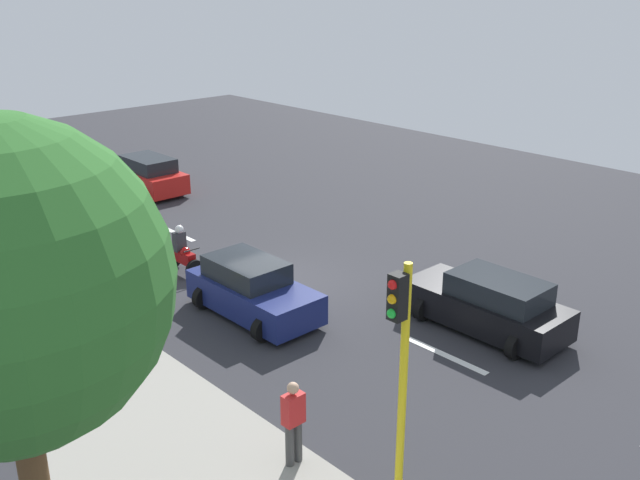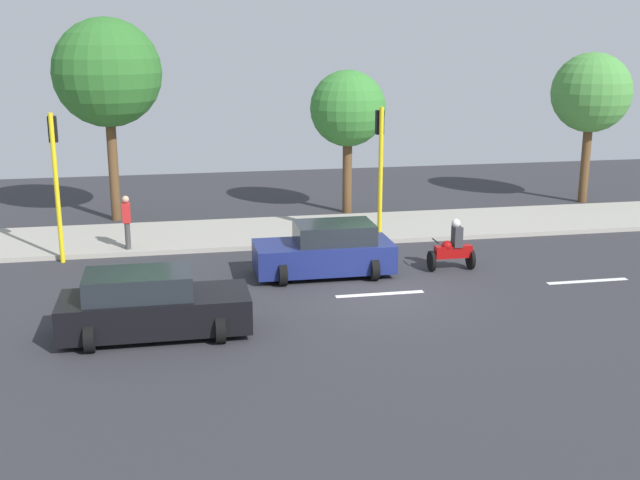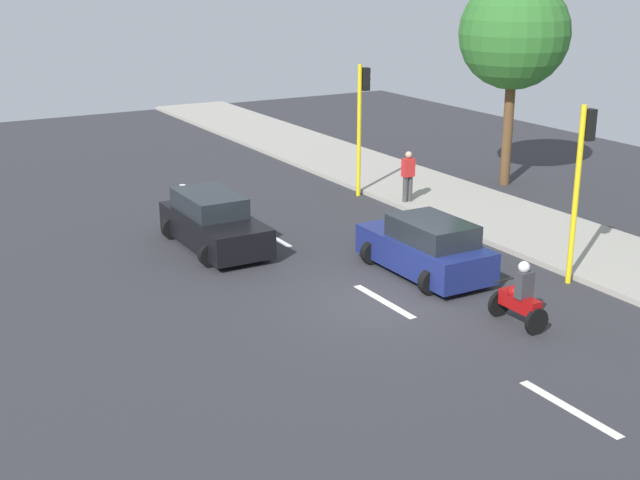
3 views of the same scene
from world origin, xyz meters
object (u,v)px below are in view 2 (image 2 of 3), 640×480
(car_black, at_px, (152,306))
(street_tree_north, at_px, (107,73))
(pedestrian_near_signal, at_px, (127,220))
(car_dark_blue, at_px, (326,251))
(traffic_light_corner, at_px, (55,166))
(motorcycle, at_px, (453,249))
(traffic_light_midblock, at_px, (380,157))
(street_tree_south, at_px, (348,109))
(street_tree_center, at_px, (591,93))

(car_black, distance_m, street_tree_north, 13.04)
(pedestrian_near_signal, distance_m, street_tree_north, 6.46)
(car_dark_blue, bearing_deg, car_black, 128.64)
(traffic_light_corner, bearing_deg, street_tree_north, -13.33)
(car_dark_blue, distance_m, motorcycle, 3.74)
(motorcycle, bearing_deg, traffic_light_midblock, 24.80)
(traffic_light_midblock, height_order, street_tree_south, street_tree_south)
(traffic_light_corner, bearing_deg, car_dark_blue, -110.58)
(car_black, relative_size, traffic_light_midblock, 0.95)
(pedestrian_near_signal, bearing_deg, motorcycle, -111.34)
(car_black, xyz_separation_m, traffic_light_corner, (6.69, 2.77, 2.22))
(street_tree_south, bearing_deg, street_tree_center, -89.44)
(car_black, height_order, pedestrian_near_signal, pedestrian_near_signal)
(car_dark_blue, bearing_deg, traffic_light_corner, 69.42)
(car_dark_blue, bearing_deg, street_tree_center, -57.21)
(car_black, xyz_separation_m, motorcycle, (3.64, -8.54, -0.07))
(motorcycle, xyz_separation_m, street_tree_south, (8.07, 1.33, 3.32))
(car_black, bearing_deg, traffic_light_corner, 22.50)
(car_dark_blue, relative_size, car_black, 0.92)
(car_black, bearing_deg, motorcycle, -66.92)
(motorcycle, xyz_separation_m, street_tree_north, (8.46, 10.03, 4.71))
(car_dark_blue, relative_size, street_tree_north, 0.54)
(traffic_light_corner, height_order, street_tree_north, street_tree_north)
(car_black, distance_m, street_tree_center, 21.17)
(motorcycle, xyz_separation_m, pedestrian_near_signal, (3.67, 9.40, 0.42))
(street_tree_south, bearing_deg, car_dark_blue, 163.04)
(car_black, height_order, street_tree_center, street_tree_center)
(motorcycle, bearing_deg, street_tree_center, -46.58)
(street_tree_center, xyz_separation_m, street_tree_north, (0.29, 18.67, 0.93))
(traffic_light_midblock, height_order, street_tree_north, street_tree_north)
(traffic_light_midblock, bearing_deg, motorcycle, -155.20)
(pedestrian_near_signal, xyz_separation_m, traffic_light_corner, (-0.62, 1.92, 1.87))
(traffic_light_corner, xyz_separation_m, street_tree_north, (5.40, -1.28, 2.42))
(street_tree_north, bearing_deg, traffic_light_midblock, -122.08)
(street_tree_south, bearing_deg, motorcycle, -170.64)
(car_dark_blue, xyz_separation_m, traffic_light_midblock, (2.85, -2.32, 2.22))
(traffic_light_midblock, xyz_separation_m, street_tree_north, (5.40, 8.62, 2.42))
(traffic_light_corner, bearing_deg, pedestrian_near_signal, -72.15)
(pedestrian_near_signal, xyz_separation_m, street_tree_south, (4.40, -8.07, 2.91))
(car_dark_blue, distance_m, street_tree_center, 15.17)
(motorcycle, height_order, pedestrian_near_signal, pedestrian_near_signal)
(car_black, relative_size, motorcycle, 2.79)
(traffic_light_corner, height_order, street_tree_center, street_tree_center)
(motorcycle, relative_size, street_tree_center, 0.25)
(motorcycle, bearing_deg, car_dark_blue, 86.82)
(motorcycle, relative_size, pedestrian_near_signal, 0.91)
(pedestrian_near_signal, bearing_deg, street_tree_north, 7.56)
(car_black, distance_m, pedestrian_near_signal, 7.37)
(car_black, relative_size, street_tree_center, 0.71)
(traffic_light_corner, distance_m, street_tree_center, 20.65)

